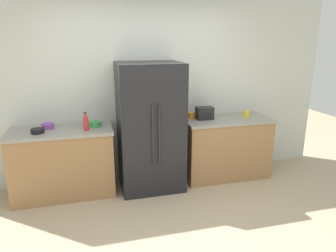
{
  "coord_description": "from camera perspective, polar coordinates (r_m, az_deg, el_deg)",
  "views": [
    {
      "loc": [
        -0.81,
        -2.63,
        2.01
      ],
      "look_at": [
        -0.01,
        0.41,
        1.12
      ],
      "focal_mm": 32.88,
      "sensor_mm": 36.0,
      "label": 1
    }
  ],
  "objects": [
    {
      "name": "refrigerator",
      "position": [
        4.18,
        -3.33,
        -0.2
      ],
      "size": [
        0.84,
        0.73,
        1.73
      ],
      "color": "black",
      "rests_on": "ground_plane"
    },
    {
      "name": "kitchen_back_panel",
      "position": [
        4.48,
        -4.23,
        7.47
      ],
      "size": [
        5.58,
        0.1,
        2.74
      ],
      "primitive_type": "cube",
      "color": "silver",
      "rests_on": "ground_plane"
    },
    {
      "name": "bowl_a",
      "position": [
        4.1,
        -23.04,
        -0.85
      ],
      "size": [
        0.16,
        0.16,
        0.06
      ],
      "primitive_type": "cylinder",
      "color": "black",
      "rests_on": "counter_left"
    },
    {
      "name": "cup_a",
      "position": [
        4.69,
        14.33,
        2.18
      ],
      "size": [
        0.09,
        0.09,
        0.1
      ],
      "primitive_type": "cylinder",
      "color": "yellow",
      "rests_on": "counter_right"
    },
    {
      "name": "cup_b",
      "position": [
        4.51,
        4.33,
        1.97
      ],
      "size": [
        0.09,
        0.09,
        0.08
      ],
      "primitive_type": "cylinder",
      "color": "orange",
      "rests_on": "counter_right"
    },
    {
      "name": "bottle_a",
      "position": [
        4.02,
        -14.98,
        0.51
      ],
      "size": [
        0.07,
        0.07,
        0.24
      ],
      "color": "red",
      "rests_on": "counter_left"
    },
    {
      "name": "bowl_b",
      "position": [
        4.27,
        -21.4,
        -0.01
      ],
      "size": [
        0.16,
        0.16,
        0.06
      ],
      "primitive_type": "cylinder",
      "color": "purple",
      "rests_on": "counter_left"
    },
    {
      "name": "counter_right",
      "position": [
        4.71,
        10.5,
        -3.86
      ],
      "size": [
        1.29,
        0.63,
        0.9
      ],
      "color": "#9E7247",
      "rests_on": "ground_plane"
    },
    {
      "name": "bowl_c",
      "position": [
        4.19,
        -13.45,
        0.36
      ],
      "size": [
        0.17,
        0.17,
        0.06
      ],
      "primitive_type": "cylinder",
      "color": "green",
      "rests_on": "counter_left"
    },
    {
      "name": "toaster",
      "position": [
        4.46,
        6.78,
        2.39
      ],
      "size": [
        0.24,
        0.16,
        0.18
      ],
      "primitive_type": "cube",
      "color": "black",
      "rests_on": "counter_right"
    },
    {
      "name": "counter_left",
      "position": [
        4.31,
        -18.78,
        -6.37
      ],
      "size": [
        1.3,
        0.63,
        0.9
      ],
      "color": "#9E7247",
      "rests_on": "ground_plane"
    },
    {
      "name": "ground_plane",
      "position": [
        3.41,
        2.04,
        -20.4
      ],
      "size": [
        11.17,
        11.17,
        0.0
      ],
      "primitive_type": "plane",
      "color": "tan"
    }
  ]
}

